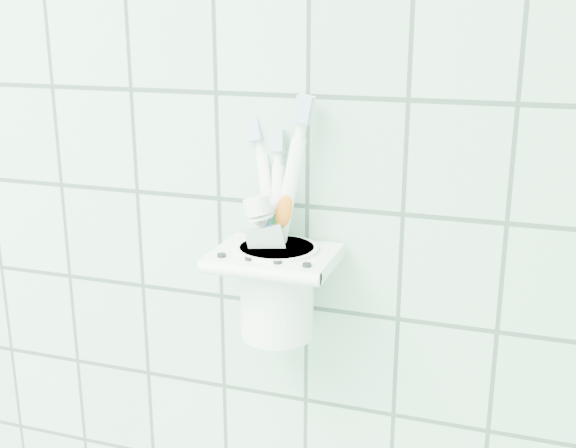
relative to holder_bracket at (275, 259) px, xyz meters
The scene contains 6 objects.
holder_bracket is the anchor object (origin of this frame).
cup 0.03m from the holder_bracket, 82.08° to the left, with size 0.08×0.08×0.09m.
toothbrush_pink 0.03m from the holder_bracket, ahead, with size 0.05×0.06×0.21m.
toothbrush_blue 0.03m from the holder_bracket, 71.73° to the right, with size 0.03×0.06×0.19m.
toothbrush_orange 0.05m from the holder_bracket, 155.34° to the left, with size 0.04×0.04×0.23m.
toothpaste_tube 0.01m from the holder_bracket, 17.33° to the right, with size 0.06×0.04×0.14m.
Camera 1 is at (0.85, 0.55, 1.54)m, focal length 45.00 mm.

